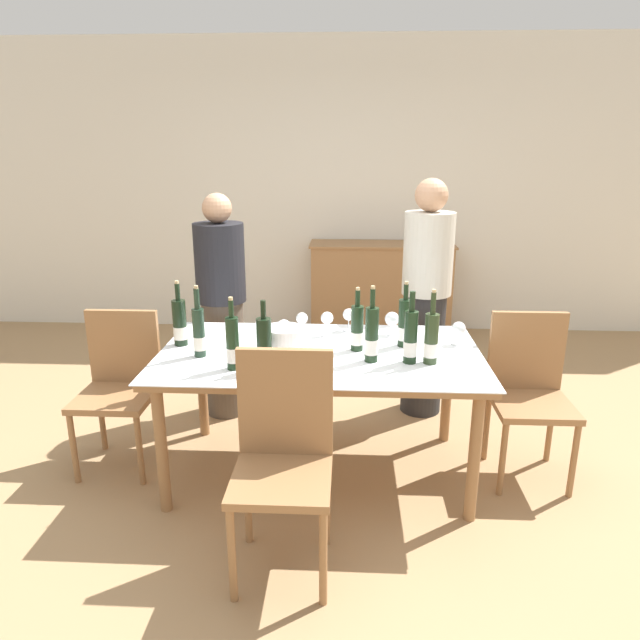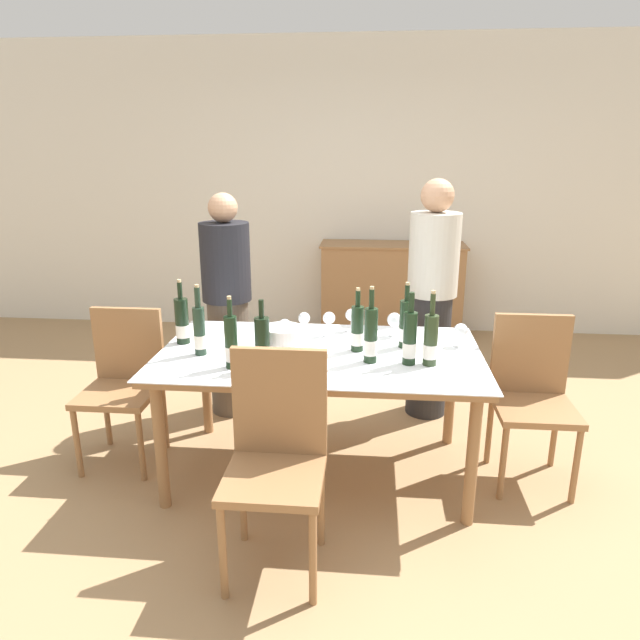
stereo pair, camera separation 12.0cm
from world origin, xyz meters
The scene contains 25 objects.
ground_plane centered at (0.00, 0.00, 0.00)m, with size 12.00×12.00×0.00m, color #A37F56.
back_wall centered at (0.00, 2.83, 1.40)m, with size 8.00×0.10×2.80m.
sideboard_cabinet centered at (0.46, 2.54, 0.46)m, with size 1.37×0.46×0.92m.
dining_table centered at (0.00, 0.00, 0.67)m, with size 1.74×1.01×0.74m.
ice_bucket centered at (-0.18, -0.13, 0.83)m, with size 0.21×0.21×0.18m.
wine_bottle_0 centered at (-0.42, -0.27, 0.86)m, with size 0.07×0.07×0.37m.
wine_bottle_1 centered at (0.47, -0.14, 0.87)m, with size 0.07×0.07×0.38m.
wine_bottle_2 centered at (-0.63, -0.10, 0.87)m, with size 0.06×0.06×0.38m.
wine_bottle_3 centered at (0.27, -0.13, 0.87)m, with size 0.07×0.07×0.40m.
wine_bottle_4 centered at (-0.79, 0.07, 0.86)m, with size 0.08×0.08×0.37m.
wine_bottle_5 centered at (-0.26, -0.27, 0.86)m, with size 0.08×0.08×0.36m.
wine_bottle_6 centered at (0.57, -0.14, 0.86)m, with size 0.07×0.07×0.39m.
wine_bottle_7 centered at (0.46, 0.12, 0.86)m, with size 0.07×0.07×0.37m.
wine_bottle_8 centered at (0.20, 0.04, 0.86)m, with size 0.07×0.07×0.35m.
wine_glass_0 centered at (-0.12, 0.31, 0.82)m, with size 0.07×0.07×0.13m.
wine_glass_1 centered at (0.03, 0.28, 0.84)m, with size 0.07×0.07×0.15m.
wine_glass_2 centered at (0.77, 0.16, 0.82)m, with size 0.08×0.08×0.13m.
wine_glass_3 centered at (-0.21, 0.09, 0.84)m, with size 0.08×0.08×0.15m.
wine_glass_4 centered at (0.15, 0.38, 0.83)m, with size 0.07×0.07×0.14m.
wine_glass_5 centered at (0.41, 0.31, 0.83)m, with size 0.08×0.08×0.14m.
chair_near_front centered at (-0.12, -0.73, 0.55)m, with size 0.42×0.42×0.97m.
chair_left_end centered at (-1.17, 0.09, 0.52)m, with size 0.42×0.42×0.90m.
chair_right_end centered at (1.17, 0.09, 0.53)m, with size 0.42×0.42×0.92m.
person_host centered at (-0.70, 0.75, 0.76)m, with size 0.33×0.33×1.52m.
person_guest_left centered at (0.67, 0.84, 0.81)m, with size 0.33×0.33×1.61m.
Camera 2 is at (0.27, -2.90, 1.80)m, focal length 32.00 mm.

